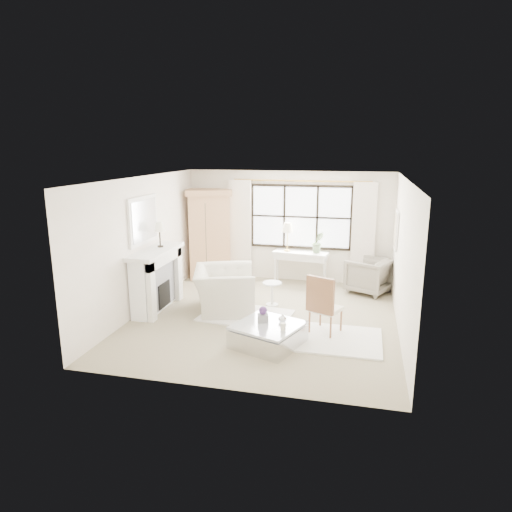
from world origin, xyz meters
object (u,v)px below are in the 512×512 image
(armoire, at_px, (210,234))
(coffee_table, at_px, (268,335))
(console_table, at_px, (300,268))
(club_armchair, at_px, (224,290))

(armoire, bearing_deg, coffee_table, -75.49)
(console_table, bearing_deg, club_armchair, -111.76)
(club_armchair, bearing_deg, coffee_table, -157.15)
(coffee_table, bearing_deg, club_armchair, 150.62)
(coffee_table, bearing_deg, console_table, 110.24)
(club_armchair, xyz_separation_m, coffee_table, (1.21, -1.45, -0.26))
(club_armchair, height_order, coffee_table, club_armchair)
(armoire, height_order, console_table, armoire)
(armoire, relative_size, console_table, 1.66)
(armoire, bearing_deg, club_armchair, -81.80)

